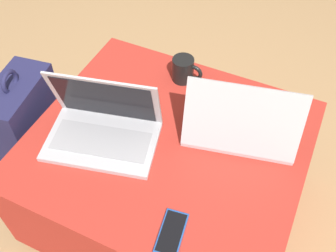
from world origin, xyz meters
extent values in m
plane|color=tan|center=(0.00, 0.00, 0.00)|extent=(14.00, 14.00, 0.00)
cube|color=maroon|center=(0.00, 0.00, 0.03)|extent=(0.84, 0.75, 0.05)
cube|color=#B22D23|center=(0.00, 0.00, 0.24)|extent=(0.88, 0.79, 0.38)
cube|color=#B7B7BC|center=(-0.19, -0.10, 0.44)|extent=(0.39, 0.30, 0.02)
cube|color=#9E9EA3|center=(-0.19, -0.10, 0.45)|extent=(0.33, 0.19, 0.00)
cube|color=#B7B7BC|center=(-0.21, -0.02, 0.55)|extent=(0.36, 0.15, 0.22)
cube|color=black|center=(-0.21, -0.02, 0.55)|extent=(0.32, 0.13, 0.19)
cube|color=silver|center=(0.19, 0.15, 0.44)|extent=(0.39, 0.30, 0.02)
cube|color=#232328|center=(0.19, 0.15, 0.45)|extent=(0.33, 0.19, 0.00)
cube|color=silver|center=(0.21, 0.07, 0.56)|extent=(0.36, 0.16, 0.22)
cube|color=green|center=(0.21, 0.08, 0.55)|extent=(0.32, 0.14, 0.20)
cube|color=#1E4C9E|center=(0.15, -0.29, 0.44)|extent=(0.08, 0.14, 0.01)
cube|color=black|center=(0.15, -0.29, 0.44)|extent=(0.07, 0.13, 0.00)
cube|color=#23234C|center=(-0.57, -0.06, 0.25)|extent=(0.19, 0.31, 0.49)
cube|color=#1E1E41|center=(-0.66, -0.07, 0.15)|extent=(0.09, 0.24, 0.22)
torus|color=#23234C|center=(-0.57, -0.06, 0.51)|extent=(0.03, 0.09, 0.09)
cylinder|color=black|center=(-0.07, 0.29, 0.48)|extent=(0.08, 0.08, 0.09)
torus|color=black|center=(-0.03, 0.29, 0.48)|extent=(0.07, 0.01, 0.07)
camera|label=1|loc=(0.33, -0.71, 1.44)|focal=42.00mm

